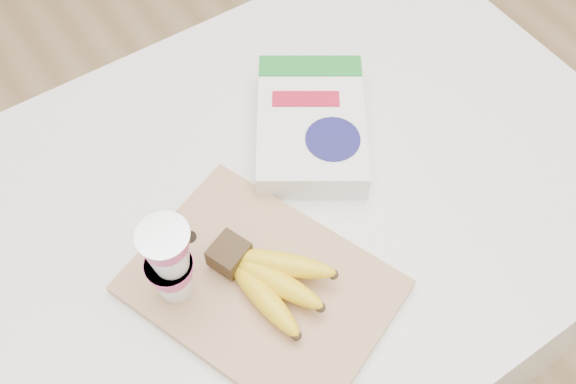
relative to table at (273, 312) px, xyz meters
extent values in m
plane|color=tan|center=(0.00, 0.00, -0.43)|extent=(4.00, 4.00, 0.00)
cube|color=silver|center=(0.00, 0.00, 0.00)|extent=(1.15, 0.77, 0.86)
cube|color=tan|center=(-0.08, -0.11, 0.44)|extent=(0.35, 0.40, 0.02)
cube|color=#382816|center=(-0.10, -0.06, 0.47)|extent=(0.06, 0.06, 0.03)
ellipsoid|color=yellow|center=(-0.09, -0.14, 0.47)|extent=(0.05, 0.15, 0.04)
sphere|color=#382816|center=(-0.09, -0.20, 0.47)|extent=(0.01, 0.01, 0.01)
ellipsoid|color=yellow|center=(-0.07, -0.13, 0.47)|extent=(0.09, 0.15, 0.04)
sphere|color=#382816|center=(-0.04, -0.19, 0.47)|extent=(0.01, 0.01, 0.01)
ellipsoid|color=yellow|center=(-0.05, -0.12, 0.48)|extent=(0.12, 0.13, 0.04)
sphere|color=#382816|center=(0.00, -0.17, 0.48)|extent=(0.01, 0.01, 0.01)
cylinder|color=silver|center=(-0.18, -0.06, 0.60)|extent=(0.06, 0.06, 0.00)
cube|color=white|center=(0.12, 0.07, 0.46)|extent=(0.27, 0.29, 0.05)
cube|color=#1C7E2D|center=(0.18, 0.15, 0.49)|extent=(0.16, 0.13, 0.00)
cylinder|color=#181654|center=(0.12, 0.01, 0.49)|extent=(0.11, 0.11, 0.00)
cube|color=#B1142C|center=(0.13, 0.10, 0.49)|extent=(0.10, 0.08, 0.00)
camera|label=1|loc=(-0.25, -0.43, 1.24)|focal=40.00mm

